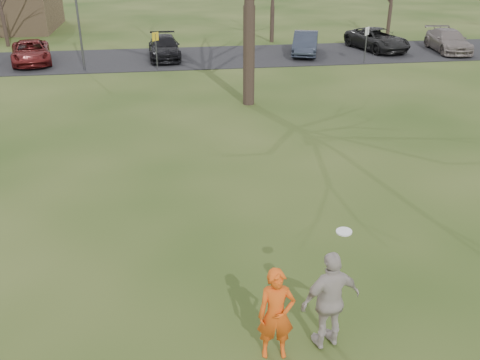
{
  "coord_description": "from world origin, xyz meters",
  "views": [
    {
      "loc": [
        -1.64,
        -7.14,
        6.8
      ],
      "look_at": [
        0.0,
        4.0,
        1.5
      ],
      "focal_mm": 38.94,
      "sensor_mm": 36.0,
      "label": 1
    }
  ],
  "objects_px": {
    "car_6": "(377,39)",
    "catching_play": "(330,300)",
    "player_defender": "(276,314)",
    "car_5": "(305,43)",
    "car_7": "(448,41)",
    "car_2": "(31,52)",
    "car_3": "(164,47)"
  },
  "relations": [
    {
      "from": "car_6",
      "to": "car_7",
      "type": "bearing_deg",
      "value": -28.37
    },
    {
      "from": "car_5",
      "to": "car_6",
      "type": "xyz_separation_m",
      "value": [
        4.97,
        0.71,
        -0.01
      ]
    },
    {
      "from": "player_defender",
      "to": "catching_play",
      "type": "relative_size",
      "value": 0.78
    },
    {
      "from": "player_defender",
      "to": "car_6",
      "type": "bearing_deg",
      "value": 69.89
    },
    {
      "from": "car_2",
      "to": "car_7",
      "type": "distance_m",
      "value": 25.72
    },
    {
      "from": "car_2",
      "to": "catching_play",
      "type": "bearing_deg",
      "value": -79.66
    },
    {
      "from": "car_2",
      "to": "catching_play",
      "type": "distance_m",
      "value": 26.89
    },
    {
      "from": "car_5",
      "to": "car_7",
      "type": "height_order",
      "value": "car_5"
    },
    {
      "from": "car_3",
      "to": "car_6",
      "type": "relative_size",
      "value": 0.92
    },
    {
      "from": "player_defender",
      "to": "car_7",
      "type": "relative_size",
      "value": 0.38
    },
    {
      "from": "car_7",
      "to": "catching_play",
      "type": "xyz_separation_m",
      "value": [
        -15.48,
        -24.55,
        0.3
      ]
    },
    {
      "from": "car_2",
      "to": "car_6",
      "type": "distance_m",
      "value": 21.4
    },
    {
      "from": "car_2",
      "to": "catching_play",
      "type": "xyz_separation_m",
      "value": [
        10.24,
        -24.86,
        0.34
      ]
    },
    {
      "from": "car_6",
      "to": "catching_play",
      "type": "relative_size",
      "value": 2.16
    },
    {
      "from": "car_2",
      "to": "car_5",
      "type": "bearing_deg",
      "value": -11.75
    },
    {
      "from": "car_6",
      "to": "car_7",
      "type": "height_order",
      "value": "car_6"
    },
    {
      "from": "car_5",
      "to": "car_7",
      "type": "distance_m",
      "value": 9.31
    },
    {
      "from": "player_defender",
      "to": "car_2",
      "type": "bearing_deg",
      "value": 115.48
    },
    {
      "from": "player_defender",
      "to": "catching_play",
      "type": "distance_m",
      "value": 1.0
    },
    {
      "from": "car_3",
      "to": "car_7",
      "type": "height_order",
      "value": "car_7"
    },
    {
      "from": "car_3",
      "to": "car_5",
      "type": "relative_size",
      "value": 1.08
    },
    {
      "from": "player_defender",
      "to": "car_5",
      "type": "height_order",
      "value": "player_defender"
    },
    {
      "from": "car_7",
      "to": "catching_play",
      "type": "height_order",
      "value": "catching_play"
    },
    {
      "from": "car_2",
      "to": "car_3",
      "type": "distance_m",
      "value": 7.69
    },
    {
      "from": "car_6",
      "to": "catching_play",
      "type": "distance_m",
      "value": 27.97
    },
    {
      "from": "player_defender",
      "to": "car_5",
      "type": "bearing_deg",
      "value": 79.16
    },
    {
      "from": "car_7",
      "to": "catching_play",
      "type": "bearing_deg",
      "value": -115.25
    },
    {
      "from": "player_defender",
      "to": "car_3",
      "type": "bearing_deg",
      "value": 98.7
    },
    {
      "from": "car_5",
      "to": "car_3",
      "type": "bearing_deg",
      "value": -163.65
    },
    {
      "from": "player_defender",
      "to": "car_6",
      "type": "relative_size",
      "value": 0.36
    },
    {
      "from": "catching_play",
      "to": "car_5",
      "type": "bearing_deg",
      "value": 76.09
    },
    {
      "from": "car_5",
      "to": "catching_play",
      "type": "distance_m",
      "value": 25.7
    }
  ]
}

